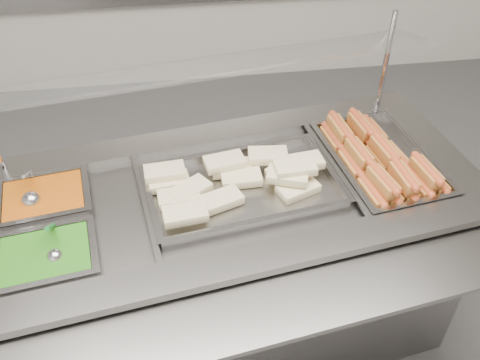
{
  "coord_description": "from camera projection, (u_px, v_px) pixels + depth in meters",
  "views": [
    {
      "loc": [
        -0.2,
        -1.0,
        2.01
      ],
      "look_at": [
        -0.02,
        0.34,
        0.84
      ],
      "focal_mm": 40.0,
      "sensor_mm": 36.0,
      "label": 1
    }
  ],
  "objects": [
    {
      "name": "pan_peas",
      "position": [
        48.0,
        263.0,
        1.59
      ],
      "size": [
        0.31,
        0.26,
        0.09
      ],
      "color": "gray",
      "rests_on": "steam_counter"
    },
    {
      "name": "serving_spoon",
      "position": [
        54.0,
        251.0,
        1.56
      ],
      "size": [
        0.05,
        0.16,
        0.13
      ],
      "color": "silver",
      "rests_on": "pan_peas"
    },
    {
      "name": "ladle",
      "position": [
        31.0,
        199.0,
        1.74
      ],
      "size": [
        0.06,
        0.18,
        0.14
      ],
      "color": "silver",
      "rests_on": "pan_beans"
    },
    {
      "name": "pan_beans",
      "position": [
        46.0,
        204.0,
        1.78
      ],
      "size": [
        0.31,
        0.26,
        0.09
      ],
      "color": "gray",
      "rests_on": "steam_counter"
    },
    {
      "name": "sneeze_guard",
      "position": [
        208.0,
        70.0,
        1.72
      ],
      "size": [
        1.54,
        0.5,
        0.4
      ],
      "color": "#B9B9BE",
      "rests_on": "steam_counter"
    },
    {
      "name": "pan_hotdogs",
      "position": [
        379.0,
        165.0,
        1.94
      ],
      "size": [
        0.39,
        0.55,
        0.09
      ],
      "color": "gray",
      "rests_on": "steam_counter"
    },
    {
      "name": "pan_wraps",
      "position": [
        243.0,
        189.0,
        1.82
      ],
      "size": [
        0.67,
        0.46,
        0.06
      ],
      "color": "gray",
      "rests_on": "steam_counter"
    },
    {
      "name": "steam_counter",
      "position": [
        229.0,
        267.0,
        2.06
      ],
      "size": [
        1.82,
        1.02,
        0.83
      ],
      "color": "slate",
      "rests_on": "ground"
    },
    {
      "name": "hotdogs_in_buns",
      "position": [
        378.0,
        159.0,
        1.9
      ],
      "size": [
        0.35,
        0.5,
        0.11
      ],
      "color": "#AA5523",
      "rests_on": "pan_hotdogs"
    },
    {
      "name": "tray_rail",
      "position": [
        273.0,
        306.0,
        1.48
      ],
      "size": [
        1.67,
        0.58,
        0.05
      ],
      "color": "gray",
      "rests_on": "steam_counter"
    },
    {
      "name": "tortilla_wraps",
      "position": [
        237.0,
        178.0,
        1.81
      ],
      "size": [
        0.62,
        0.35,
        0.09
      ],
      "color": "beige",
      "rests_on": "pan_wraps"
    }
  ]
}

